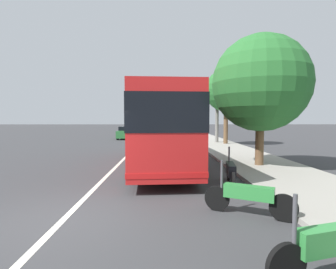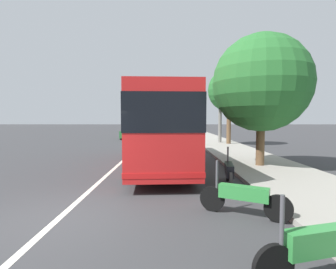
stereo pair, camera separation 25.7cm
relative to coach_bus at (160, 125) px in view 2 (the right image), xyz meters
name	(u,v)px [view 2 (the right image)]	position (x,y,z in m)	size (l,w,h in m)	color
ground_plane	(59,218)	(-6.83, 2.05, -1.98)	(220.00, 220.00, 0.00)	#38383A
sidewalk_curb	(242,155)	(3.17, -4.88, -1.91)	(110.00, 3.60, 0.14)	#9E998E
lane_divider_line	(128,156)	(3.17, 2.05, -1.98)	(110.00, 0.16, 0.01)	silver
coach_bus	(160,125)	(0.00, 0.00, 0.00)	(10.39, 3.03, 3.45)	red
motorcycle_mid_row	(321,247)	(-9.08, -2.55, -1.52)	(0.66, 2.09, 1.25)	black
motorcycle_by_tree	(243,197)	(-6.68, -2.14, -1.52)	(1.07, 1.89, 1.26)	black
motorcycle_far_end	(229,172)	(-3.90, -2.45, -1.51)	(2.13, 0.41, 1.26)	black
car_side_street	(138,129)	(29.25, 4.56, -1.26)	(4.67, 2.00, 1.50)	gold
car_far_distant	(130,133)	(17.39, 4.02, -1.30)	(3.92, 1.84, 1.41)	#2D7238
car_ahead_same_lane	(142,127)	(38.19, 4.78, -1.32)	(4.04, 1.89, 1.39)	navy
car_oncoming	(150,126)	(48.72, 4.07, -1.28)	(4.47, 1.88, 1.48)	silver
roadside_tree_mid_block	(261,83)	(-0.65, -4.62, 1.88)	(4.39, 4.39, 6.07)	brown
roadside_tree_far_block	(229,91)	(9.98, -5.58, 2.71)	(3.64, 3.64, 6.54)	brown
utility_pole	(220,111)	(11.31, -5.08, 1.02)	(0.31, 0.31, 6.01)	slate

